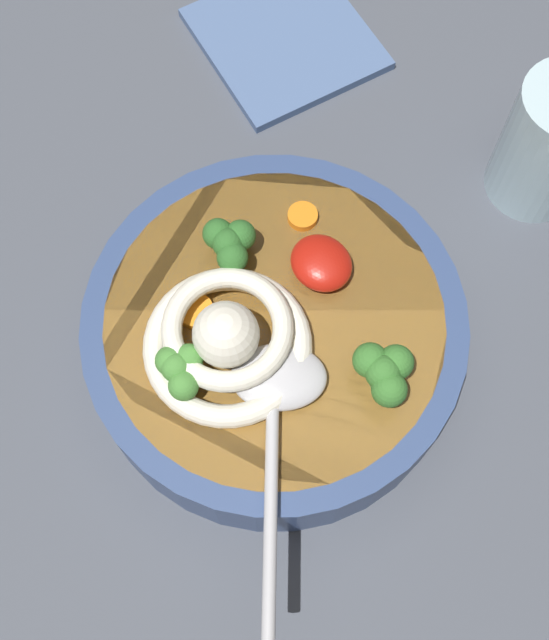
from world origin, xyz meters
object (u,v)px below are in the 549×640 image
(soup_bowl, at_px, (274,336))
(folded_napkin, at_px, (285,39))
(soup_spoon, at_px, (273,403))
(noodle_pile, at_px, (227,338))

(soup_bowl, relative_size, folded_napkin, 1.84)
(soup_spoon, distance_m, folded_napkin, 0.34)
(noodle_pile, bearing_deg, soup_bowl, -98.48)
(soup_spoon, xyz_separation_m, folded_napkin, (0.25, -0.22, -0.06))
(soup_bowl, xyz_separation_m, folded_napkin, (0.21, -0.18, -0.03))
(soup_bowl, distance_m, folded_napkin, 0.28)
(soup_spoon, relative_size, folded_napkin, 1.11)
(noodle_pile, xyz_separation_m, folded_napkin, (0.20, -0.22, -0.07))
(soup_bowl, height_order, folded_napkin, soup_bowl)
(soup_bowl, bearing_deg, soup_spoon, 139.13)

